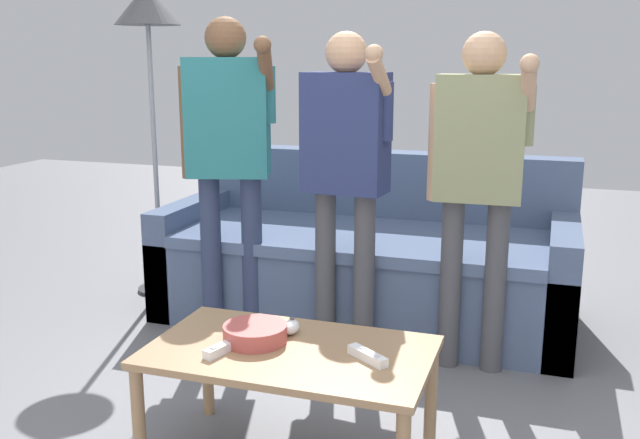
% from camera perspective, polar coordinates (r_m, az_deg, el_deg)
% --- Properties ---
extents(couch, '(2.16, 0.96, 0.86)m').
position_cam_1_polar(couch, '(3.88, 3.82, -3.36)').
color(couch, '#475675').
rests_on(couch, ground).
extents(coffee_table, '(0.95, 0.55, 0.43)m').
position_cam_1_polar(coffee_table, '(2.43, -2.44, -11.53)').
color(coffee_table, '#997551').
rests_on(coffee_table, ground).
extents(snack_bowl, '(0.22, 0.22, 0.06)m').
position_cam_1_polar(snack_bowl, '(2.46, -5.25, -9.11)').
color(snack_bowl, '#B24C47').
rests_on(snack_bowl, coffee_table).
extents(game_remote_nunchuk, '(0.06, 0.09, 0.05)m').
position_cam_1_polar(game_remote_nunchuk, '(2.53, -2.34, -8.63)').
color(game_remote_nunchuk, white).
rests_on(game_remote_nunchuk, coffee_table).
extents(floor_lamp, '(0.37, 0.37, 1.78)m').
position_cam_1_polar(floor_lamp, '(4.23, -13.67, 14.97)').
color(floor_lamp, '#2D2D33').
rests_on(floor_lamp, ground).
extents(player_left, '(0.51, 0.33, 1.57)m').
position_cam_1_polar(player_left, '(3.46, -7.37, 6.23)').
color(player_left, '#2D3856').
rests_on(player_left, ground).
extents(player_center, '(0.44, 0.33, 1.50)m').
position_cam_1_polar(player_center, '(3.22, 2.06, 5.01)').
color(player_center, '#47474C').
rests_on(player_center, ground).
extents(player_right, '(0.45, 0.33, 1.49)m').
position_cam_1_polar(player_right, '(3.12, 12.66, 4.39)').
color(player_right, '#47474C').
rests_on(player_right, ground).
extents(game_remote_wand_near, '(0.08, 0.17, 0.03)m').
position_cam_1_polar(game_remote_wand_near, '(2.40, -7.79, -10.18)').
color(game_remote_wand_near, white).
rests_on(game_remote_wand_near, coffee_table).
extents(game_remote_wand_far, '(0.07, 0.15, 0.03)m').
position_cam_1_polar(game_remote_wand_far, '(2.45, -4.50, -9.59)').
color(game_remote_wand_far, white).
rests_on(game_remote_wand_far, coffee_table).
extents(game_remote_wand_spare, '(0.15, 0.12, 0.03)m').
position_cam_1_polar(game_remote_wand_spare, '(2.32, 3.84, -10.89)').
color(game_remote_wand_spare, white).
rests_on(game_remote_wand_spare, coffee_table).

